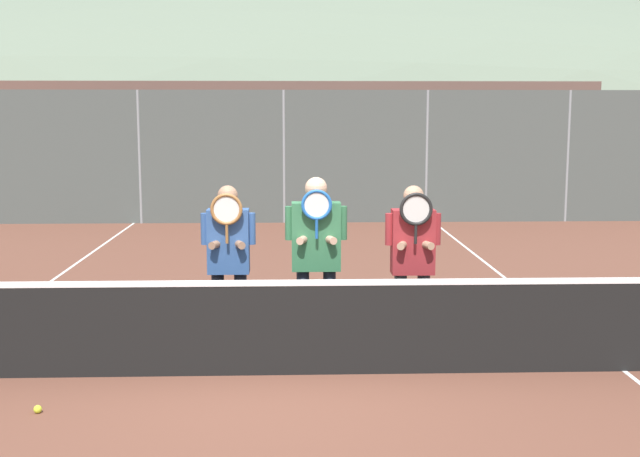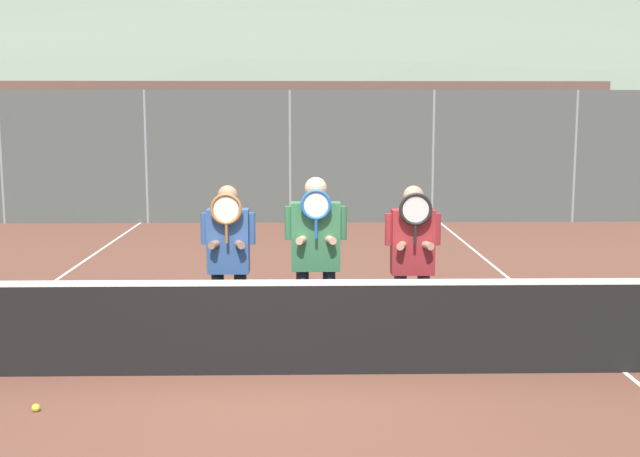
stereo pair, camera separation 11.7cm
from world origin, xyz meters
name	(u,v)px [view 2 (the right image)]	position (x,y,z in m)	size (l,w,h in m)	color
ground_plane	(272,375)	(0.00, 0.00, 0.00)	(120.00, 120.00, 0.00)	brown
hill_distant	(300,140)	(0.00, 63.84, 0.00)	(129.21, 71.78, 25.12)	slate
clubhouse_building	(287,135)	(-0.25, 19.37, 1.71)	(19.36, 5.50, 3.39)	#9EA3A8
fence_back	(290,157)	(0.00, 10.63, 1.48)	(19.35, 0.06, 2.97)	gray
tennis_net	(272,326)	(0.00, 0.00, 0.48)	(9.12, 0.09, 1.02)	gray
court_line_left_sideline	(23,302)	(-3.39, 3.00, 0.00)	(0.05, 16.00, 0.01)	white
court_line_right_sideline	(535,300)	(3.39, 3.00, 0.00)	(0.05, 16.00, 0.01)	white
player_leftmost	(228,254)	(-0.47, 0.78, 1.03)	(0.56, 0.34, 1.74)	#232838
player_center_left	(316,249)	(0.43, 0.68, 1.10)	(0.63, 0.34, 1.83)	#232838
player_center_right	(413,255)	(1.42, 0.67, 1.04)	(0.57, 0.34, 1.74)	#56565B
car_far_left	(121,171)	(-4.56, 14.03, 0.93)	(4.71, 2.00, 1.83)	maroon
car_left_of_center	(314,173)	(0.57, 13.89, 0.87)	(4.06, 1.94, 1.69)	silver
car_center	(507,174)	(5.66, 13.64, 0.87)	(4.62, 1.93, 1.69)	#B2B7BC
tennis_ball_on_court	(36,408)	(-1.94, -0.91, 0.03)	(0.07, 0.07, 0.07)	#CCDB33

